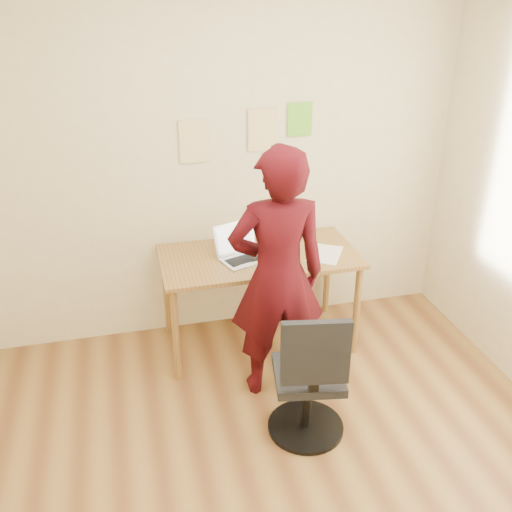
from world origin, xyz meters
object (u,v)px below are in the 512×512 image
object	(u,v)px
office_chair	(309,385)
phone	(289,265)
desk	(259,266)
person	(277,276)
laptop	(241,251)

from	to	relation	value
office_chair	phone	bearing A→B (deg)	91.82
desk	person	bearing A→B (deg)	-91.92
phone	office_chair	size ratio (longest dim) A/B	0.13
laptop	person	world-z (taller)	person
desk	person	size ratio (longest dim) A/B	0.83
laptop	person	size ratio (longest dim) A/B	0.23
laptop	office_chair	size ratio (longest dim) A/B	0.44
phone	desk	bearing A→B (deg)	128.50
laptop	person	distance (m)	0.53
desk	laptop	distance (m)	0.19
desk	phone	xyz separation A→B (m)	(0.16, -0.21, 0.09)
desk	phone	bearing A→B (deg)	-52.41
desk	phone	world-z (taller)	phone
phone	person	bearing A→B (deg)	-118.20
laptop	phone	bearing A→B (deg)	-52.25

